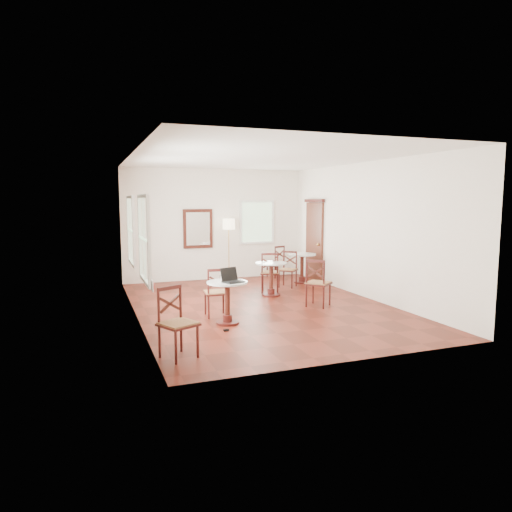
{
  "coord_description": "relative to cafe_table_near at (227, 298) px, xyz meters",
  "views": [
    {
      "loc": [
        -3.32,
        -8.69,
        2.17
      ],
      "look_at": [
        0.0,
        0.3,
        1.0
      ],
      "focal_mm": 32.32,
      "sensor_mm": 36.0,
      "label": 1
    }
  ],
  "objects": [
    {
      "name": "power_adapter",
      "position": [
        -0.16,
        -0.44,
        -0.45
      ],
      "size": [
        0.09,
        0.05,
        0.04
      ],
      "primitive_type": "cube",
      "color": "black",
      "rests_on": "ground"
    },
    {
      "name": "laptop",
      "position": [
        0.06,
        -0.07,
        0.35
      ],
      "size": [
        0.42,
        0.38,
        0.24
      ],
      "rotation": [
        0.0,
        0.0,
        0.35
      ],
      "color": "black",
      "rests_on": "cafe_table_near"
    },
    {
      "name": "chair_mid_a",
      "position": [
        1.74,
        2.31,
        0.01
      ],
      "size": [
        0.58,
        0.58,
        0.95
      ],
      "rotation": [
        0.0,
        0.0,
        2.72
      ],
      "color": "#431510",
      "rests_on": "ground"
    },
    {
      "name": "chair_back_a",
      "position": [
        2.73,
        4.28,
        -0.02
      ],
      "size": [
        0.52,
        0.52,
        0.89
      ],
      "rotation": [
        0.0,
        0.0,
        3.47
      ],
      "color": "#431510",
      "rests_on": "ground"
    },
    {
      "name": "room_shell",
      "position": [
        0.99,
        1.36,
        1.42
      ],
      "size": [
        5.02,
        7.02,
        3.01
      ],
      "color": "white",
      "rests_on": "ground"
    },
    {
      "name": "navy_mug",
      "position": [
        0.02,
        0.02,
        0.34
      ],
      "size": [
        0.13,
        0.08,
        0.1
      ],
      "color": "black",
      "rests_on": "cafe_table_near"
    },
    {
      "name": "chair_back_b",
      "position": [
        2.43,
        2.81,
        -0.02
      ],
      "size": [
        0.58,
        0.58,
        0.89
      ],
      "rotation": [
        0.0,
        0.0,
        -0.76
      ],
      "color": "#431510",
      "rests_on": "ground"
    },
    {
      "name": "water_glass",
      "position": [
        -0.07,
        0.13,
        0.34
      ],
      "size": [
        0.06,
        0.06,
        0.1
      ],
      "primitive_type": "cylinder",
      "color": "white",
      "rests_on": "cafe_table_near"
    },
    {
      "name": "chair_near_a",
      "position": [
        -0.04,
        0.57,
        -0.01
      ],
      "size": [
        0.46,
        0.46,
        0.92
      ],
      "rotation": [
        0.0,
        0.0,
        3.07
      ],
      "color": "#431510",
      "rests_on": "ground"
    },
    {
      "name": "mouse",
      "position": [
        -0.05,
        -0.04,
        0.3
      ],
      "size": [
        0.09,
        0.07,
        0.03
      ],
      "primitive_type": "ellipsoid",
      "rotation": [
        0.0,
        0.0,
        -0.24
      ],
      "color": "black",
      "rests_on": "cafe_table_near"
    },
    {
      "name": "cafe_table_back",
      "position": [
        3.0,
        3.19,
        0.01
      ],
      "size": [
        0.73,
        0.73,
        0.77
      ],
      "color": "#431510",
      "rests_on": "ground"
    },
    {
      "name": "cafe_table_mid",
      "position": [
        1.63,
        1.95,
        0.01
      ],
      "size": [
        0.72,
        0.72,
        0.76
      ],
      "color": "#431510",
      "rests_on": "ground"
    },
    {
      "name": "cafe_table_near",
      "position": [
        0.0,
        0.0,
        0.0
      ],
      "size": [
        0.71,
        0.71,
        0.75
      ],
      "color": "#431510",
      "rests_on": "ground"
    },
    {
      "name": "chair_near_b",
      "position": [
        -1.15,
        -1.43,
        0.02
      ],
      "size": [
        0.61,
        0.61,
        0.98
      ],
      "rotation": [
        0.0,
        0.0,
        0.46
      ],
      "color": "#431510",
      "rests_on": "ground"
    },
    {
      "name": "chair_mid_b",
      "position": [
        2.12,
        0.64,
        0.02
      ],
      "size": [
        0.64,
        0.64,
        0.98
      ],
      "rotation": [
        0.0,
        0.0,
        2.29
      ],
      "color": "#431510",
      "rests_on": "ground"
    },
    {
      "name": "floor_lamp",
      "position": [
        1.32,
        4.24,
        0.95
      ],
      "size": [
        0.32,
        0.32,
        1.67
      ],
      "color": "#BF8C3F",
      "rests_on": "ground"
    },
    {
      "name": "ground",
      "position": [
        1.05,
        1.09,
        -0.47
      ],
      "size": [
        7.0,
        7.0,
        0.0
      ],
      "primitive_type": "plane",
      "color": "#58190F",
      "rests_on": "ground"
    }
  ]
}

